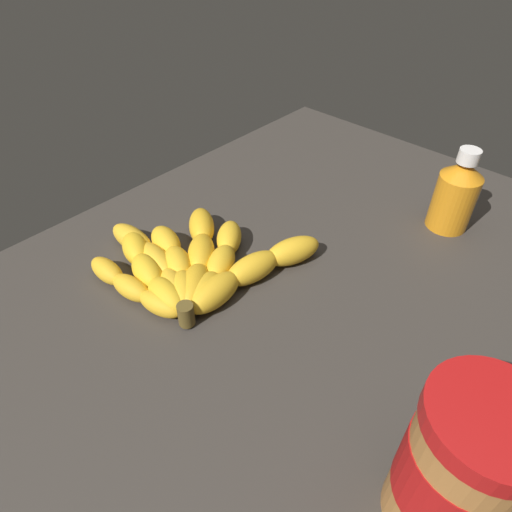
# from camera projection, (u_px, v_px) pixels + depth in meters

# --- Properties ---
(ground_plane) EXTENTS (0.91, 0.71, 0.04)m
(ground_plane) POSITION_uv_depth(u_px,v_px,m) (302.00, 290.00, 0.61)
(ground_plane) COLOR #38332D
(banana_bunch) EXTENTS (0.25, 0.26, 0.04)m
(banana_bunch) POSITION_uv_depth(u_px,v_px,m) (190.00, 266.00, 0.59)
(banana_bunch) COLOR gold
(banana_bunch) RESTS_ON ground_plane
(peanut_butter_jar) EXTENTS (0.09, 0.09, 0.16)m
(peanut_butter_jar) POSITION_uv_depth(u_px,v_px,m) (459.00, 470.00, 0.33)
(peanut_butter_jar) COLOR #B27238
(peanut_butter_jar) RESTS_ON ground_plane
(honey_bottle) EXTENTS (0.06, 0.06, 0.13)m
(honey_bottle) POSITION_uv_depth(u_px,v_px,m) (456.00, 194.00, 0.65)
(honey_bottle) COLOR orange
(honey_bottle) RESTS_ON ground_plane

